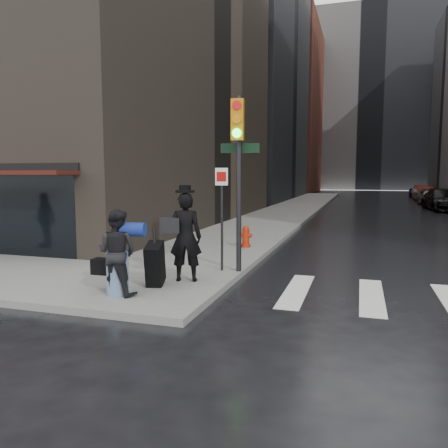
{
  "coord_description": "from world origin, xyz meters",
  "views": [
    {
      "loc": [
        4.8,
        -8.63,
        2.58
      ],
      "look_at": [
        1.39,
        2.27,
        1.3
      ],
      "focal_mm": 35.0,
      "sensor_mm": 36.0,
      "label": 1
    }
  ],
  "objects_px": {
    "parked_car_3": "(443,200)",
    "parked_car_6": "(422,192)",
    "fire_hydrant": "(246,238)",
    "traffic_light": "(237,160)",
    "man_jeans": "(117,252)",
    "man_overcoat": "(179,241)",
    "parked_car_5": "(425,193)",
    "parked_car_4": "(429,197)"
  },
  "relations": [
    {
      "from": "fire_hydrant",
      "to": "parked_car_4",
      "type": "xyz_separation_m",
      "value": [
        9.4,
        27.38,
        0.21
      ]
    },
    {
      "from": "man_overcoat",
      "to": "fire_hydrant",
      "type": "height_order",
      "value": "man_overcoat"
    },
    {
      "from": "fire_hydrant",
      "to": "parked_car_3",
      "type": "height_order",
      "value": "parked_car_3"
    },
    {
      "from": "man_overcoat",
      "to": "fire_hydrant",
      "type": "distance_m",
      "value": 5.2
    },
    {
      "from": "parked_car_5",
      "to": "parked_car_6",
      "type": "relative_size",
      "value": 0.97
    },
    {
      "from": "man_jeans",
      "to": "traffic_light",
      "type": "relative_size",
      "value": 0.4
    },
    {
      "from": "parked_car_3",
      "to": "parked_car_6",
      "type": "relative_size",
      "value": 1.08
    },
    {
      "from": "man_jeans",
      "to": "parked_car_4",
      "type": "xyz_separation_m",
      "value": [
        10.4,
        33.92,
        -0.35
      ]
    },
    {
      "from": "traffic_light",
      "to": "parked_car_3",
      "type": "bearing_deg",
      "value": 64.78
    },
    {
      "from": "parked_car_3",
      "to": "traffic_light",
      "type": "bearing_deg",
      "value": -114.28
    },
    {
      "from": "man_overcoat",
      "to": "parked_car_4",
      "type": "relative_size",
      "value": 0.56
    },
    {
      "from": "fire_hydrant",
      "to": "parked_car_4",
      "type": "distance_m",
      "value": 28.95
    },
    {
      "from": "man_jeans",
      "to": "parked_car_3",
      "type": "distance_m",
      "value": 29.56
    },
    {
      "from": "man_overcoat",
      "to": "parked_car_3",
      "type": "relative_size",
      "value": 0.41
    },
    {
      "from": "fire_hydrant",
      "to": "parked_car_6",
      "type": "bearing_deg",
      "value": 75.43
    },
    {
      "from": "parked_car_4",
      "to": "fire_hydrant",
      "type": "bearing_deg",
      "value": -110.06
    },
    {
      "from": "man_jeans",
      "to": "parked_car_5",
      "type": "xyz_separation_m",
      "value": [
        10.85,
        40.21,
        -0.22
      ]
    },
    {
      "from": "fire_hydrant",
      "to": "parked_car_5",
      "type": "height_order",
      "value": "parked_car_5"
    },
    {
      "from": "fire_hydrant",
      "to": "traffic_light",
      "type": "bearing_deg",
      "value": -78.93
    },
    {
      "from": "man_overcoat",
      "to": "parked_car_5",
      "type": "relative_size",
      "value": 0.46
    },
    {
      "from": "traffic_light",
      "to": "parked_car_4",
      "type": "height_order",
      "value": "traffic_light"
    },
    {
      "from": "fire_hydrant",
      "to": "parked_car_5",
      "type": "xyz_separation_m",
      "value": [
        9.84,
        33.67,
        0.33
      ]
    },
    {
      "from": "man_overcoat",
      "to": "parked_car_5",
      "type": "xyz_separation_m",
      "value": [
        10.07,
        38.83,
        -0.29
      ]
    },
    {
      "from": "traffic_light",
      "to": "fire_hydrant",
      "type": "xyz_separation_m",
      "value": [
        -0.74,
        3.77,
        -2.48
      ]
    },
    {
      "from": "man_jeans",
      "to": "parked_car_5",
      "type": "bearing_deg",
      "value": -104.81
    },
    {
      "from": "man_overcoat",
      "to": "fire_hydrant",
      "type": "xyz_separation_m",
      "value": [
        0.23,
        5.16,
        -0.62
      ]
    },
    {
      "from": "man_overcoat",
      "to": "traffic_light",
      "type": "xyz_separation_m",
      "value": [
        0.96,
        1.38,
        1.86
      ]
    },
    {
      "from": "fire_hydrant",
      "to": "parked_car_4",
      "type": "height_order",
      "value": "parked_car_4"
    },
    {
      "from": "man_jeans",
      "to": "parked_car_6",
      "type": "relative_size",
      "value": 0.35
    },
    {
      "from": "traffic_light",
      "to": "man_overcoat",
      "type": "bearing_deg",
      "value": -130.64
    },
    {
      "from": "parked_car_5",
      "to": "man_overcoat",
      "type": "bearing_deg",
      "value": -106.72
    },
    {
      "from": "man_overcoat",
      "to": "parked_car_6",
      "type": "distance_m",
      "value": 46.35
    },
    {
      "from": "parked_car_4",
      "to": "parked_car_6",
      "type": "xyz_separation_m",
      "value": [
        0.99,
        12.58,
        0.02
      ]
    },
    {
      "from": "traffic_light",
      "to": "parked_car_3",
      "type": "xyz_separation_m",
      "value": [
        8.77,
        24.87,
        -2.16
      ]
    },
    {
      "from": "man_overcoat",
      "to": "parked_car_6",
      "type": "xyz_separation_m",
      "value": [
        10.61,
        45.12,
        -0.39
      ]
    },
    {
      "from": "parked_car_3",
      "to": "parked_car_6",
      "type": "xyz_separation_m",
      "value": [
        0.88,
        18.87,
        -0.09
      ]
    },
    {
      "from": "parked_car_6",
      "to": "man_jeans",
      "type": "bearing_deg",
      "value": -104.88
    },
    {
      "from": "man_jeans",
      "to": "parked_car_3",
      "type": "bearing_deg",
      "value": -110.53
    },
    {
      "from": "man_jeans",
      "to": "parked_car_6",
      "type": "xyz_separation_m",
      "value": [
        11.39,
        46.5,
        -0.32
      ]
    },
    {
      "from": "parked_car_4",
      "to": "traffic_light",
      "type": "bearing_deg",
      "value": -106.66
    },
    {
      "from": "man_jeans",
      "to": "traffic_light",
      "type": "distance_m",
      "value": 3.79
    },
    {
      "from": "traffic_light",
      "to": "parked_car_3",
      "type": "relative_size",
      "value": 0.79
    }
  ]
}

